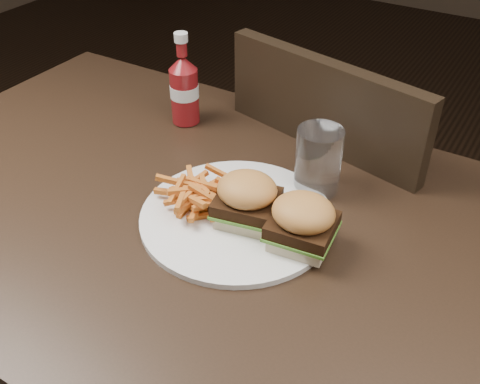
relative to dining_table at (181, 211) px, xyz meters
The scene contains 8 objects.
dining_table is the anchor object (origin of this frame).
chair_far 0.61m from the dining_table, 70.82° to the left, with size 0.46×0.46×0.04m, color black.
plate 0.11m from the dining_table, ahead, with size 0.32×0.32×0.01m, color white.
sandwich_half_a 0.14m from the dining_table, ahead, with size 0.09×0.08×0.02m, color beige.
sandwich_half_b 0.23m from the dining_table, ahead, with size 0.09×0.08×0.02m, color beige.
fries_pile 0.07m from the dining_table, ahead, with size 0.11×0.11×0.05m, color orange, non-canonical shape.
ketchup_bottle 0.29m from the dining_table, 123.44° to the left, with size 0.06×0.06×0.12m, color maroon.
tumbler 0.25m from the dining_table, 40.90° to the left, with size 0.08×0.08×0.13m, color white.
Camera 1 is at (0.49, -0.60, 1.34)m, focal length 42.00 mm.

